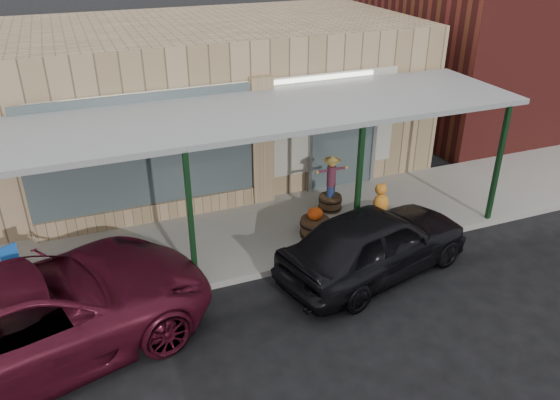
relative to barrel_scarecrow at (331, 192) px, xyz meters
name	(u,v)px	position (x,y,z in m)	size (l,w,h in m)	color
ground	(322,333)	(-2.10, -3.98, -0.64)	(120.00, 120.00, 0.00)	black
sidewalk	(256,234)	(-2.10, -0.38, -0.57)	(40.00, 3.20, 0.15)	gray
storefront	(202,98)	(-2.10, 4.18, 1.45)	(12.00, 6.25, 4.20)	tan
awning	(254,115)	(-2.10, -0.42, 2.37)	(12.00, 3.00, 3.04)	slate
block_buildings_near	(255,28)	(-0.09, 5.22, 3.12)	(61.00, 8.00, 8.00)	maroon
barrel_scarecrow	(331,192)	(0.00, 0.00, 0.00)	(0.89, 0.63, 1.46)	#523D20
barrel_pumpkin	(315,225)	(-0.91, -1.05, -0.21)	(0.72, 0.72, 0.79)	#523D20
handicap_sign	(13,270)	(-7.10, -1.58, 0.45)	(0.29, 0.14, 1.47)	gray
parked_sedan	(375,241)	(-0.26, -2.61, 0.10)	(4.67, 2.79, 1.61)	black
car_maroon	(32,317)	(-6.83, -2.74, 0.20)	(2.81, 6.08, 1.69)	#4E0F21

